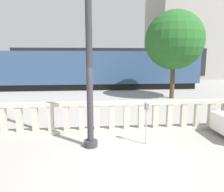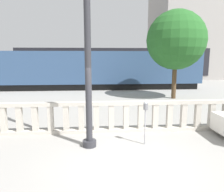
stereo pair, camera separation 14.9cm
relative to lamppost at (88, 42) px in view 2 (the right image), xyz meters
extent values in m
plane|color=gray|center=(1.07, -1.33, -3.25)|extent=(160.00, 160.00, 0.00)
cube|color=#BCB5A8|center=(1.07, 1.27, -3.18)|extent=(17.08, 0.24, 0.14)
cube|color=#BCB5A8|center=(1.07, 1.27, -2.12)|extent=(17.08, 0.24, 0.14)
cube|color=#BCB5A8|center=(-3.12, 1.27, -2.65)|extent=(0.20, 0.20, 0.91)
cube|color=#BCB5A8|center=(-2.56, 1.27, -2.65)|extent=(0.20, 0.20, 0.91)
cube|color=#BCB5A8|center=(-2.00, 1.27, -2.65)|extent=(0.20, 0.20, 0.91)
cube|color=#BCB5A8|center=(-1.44, 1.27, -2.65)|extent=(0.20, 0.20, 0.91)
cube|color=#BCB5A8|center=(-0.88, 1.27, -2.65)|extent=(0.20, 0.20, 0.91)
cube|color=#BCB5A8|center=(-0.33, 1.27, -2.65)|extent=(0.20, 0.20, 0.91)
cube|color=#BCB5A8|center=(0.23, 1.27, -2.65)|extent=(0.20, 0.20, 0.91)
cube|color=#BCB5A8|center=(0.79, 1.27, -2.65)|extent=(0.20, 0.20, 0.91)
cube|color=#BCB5A8|center=(1.35, 1.27, -2.65)|extent=(0.20, 0.20, 0.91)
cube|color=#BCB5A8|center=(1.91, 1.27, -2.65)|extent=(0.20, 0.20, 0.91)
cube|color=#BCB5A8|center=(2.47, 1.27, -2.65)|extent=(0.20, 0.20, 0.91)
cube|color=#BCB5A8|center=(3.03, 1.27, -2.65)|extent=(0.20, 0.20, 0.91)
cube|color=#BCB5A8|center=(3.59, 1.27, -2.65)|extent=(0.20, 0.20, 0.91)
cube|color=#BCB5A8|center=(4.15, 1.27, -2.65)|extent=(0.20, 0.20, 0.91)
cube|color=#BCB5A8|center=(4.70, 1.27, -2.65)|extent=(0.20, 0.20, 0.91)
cylinder|color=#2D2D33|center=(0.00, 0.00, -3.15)|extent=(0.44, 0.44, 0.20)
cylinder|color=#2D2D33|center=(0.00, 0.00, 0.02)|extent=(0.20, 0.20, 6.12)
cylinder|color=#99999E|center=(1.80, 0.02, -2.66)|extent=(0.04, 0.04, 1.17)
cylinder|color=slate|center=(1.80, 0.02, -1.98)|extent=(0.15, 0.15, 0.19)
sphere|color=#B2B7BC|center=(1.80, 0.02, -1.85)|extent=(0.12, 0.12, 0.12)
cube|color=black|center=(-4.19, 13.16, -2.97)|extent=(26.96, 2.34, 0.55)
cube|color=navy|center=(-4.19, 13.16, -1.31)|extent=(27.51, 2.92, 2.77)
cube|color=navy|center=(8.07, 13.16, 0.38)|extent=(3.00, 2.63, 0.60)
cube|color=black|center=(2.60, 21.14, -2.97)|extent=(22.91, 2.49, 0.55)
cube|color=black|center=(2.60, 21.14, -1.02)|extent=(23.38, 3.12, 3.35)
cube|color=black|center=(12.79, 21.14, 0.96)|extent=(3.00, 2.80, 0.60)
cube|color=gray|center=(13.34, 24.57, 4.43)|extent=(9.02, 9.84, 15.36)
cylinder|color=#4C3823|center=(5.61, 7.88, -2.01)|extent=(0.30, 0.30, 2.46)
sphere|color=#235B23|center=(5.61, 7.88, 0.69)|extent=(3.92, 3.92, 3.92)
camera|label=1|loc=(0.05, -6.62, -0.44)|focal=35.00mm
camera|label=2|loc=(0.20, -6.63, -0.44)|focal=35.00mm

